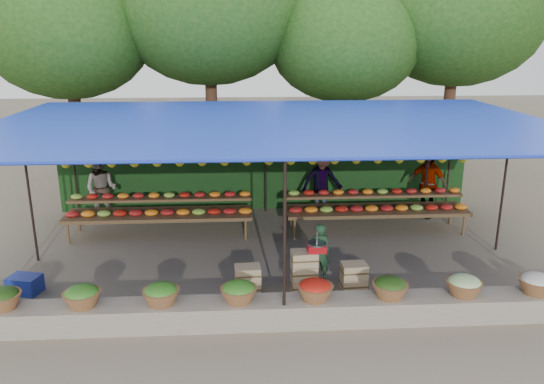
{
  "coord_description": "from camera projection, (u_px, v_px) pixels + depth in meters",
  "views": [
    {
      "loc": [
        -0.63,
        -10.25,
        4.4
      ],
      "look_at": [
        -0.0,
        0.2,
        1.31
      ],
      "focal_mm": 35.0,
      "sensor_mm": 36.0,
      "label": 1
    }
  ],
  "objects": [
    {
      "name": "ground",
      "position": [
        273.0,
        255.0,
        11.09
      ],
      "size": [
        60.0,
        60.0,
        0.0
      ],
      "primitive_type": "plane",
      "color": "#685E4C",
      "rests_on": "ground"
    },
    {
      "name": "stone_curb",
      "position": [
        283.0,
        312.0,
        8.4
      ],
      "size": [
        10.6,
        0.55,
        0.4
      ],
      "primitive_type": "cube",
      "color": "#70665A",
      "rests_on": "ground"
    },
    {
      "name": "stall_canopy",
      "position": [
        272.0,
        128.0,
        10.4
      ],
      "size": [
        10.8,
        6.6,
        2.82
      ],
      "color": "black",
      "rests_on": "ground"
    },
    {
      "name": "produce_baskets",
      "position": [
        277.0,
        291.0,
        8.29
      ],
      "size": [
        8.98,
        0.58,
        0.34
      ],
      "color": "brown",
      "rests_on": "stone_curb"
    },
    {
      "name": "netting_backdrop",
      "position": [
        265.0,
        162.0,
        13.75
      ],
      "size": [
        10.6,
        0.06,
        2.5
      ],
      "primitive_type": "cube",
      "color": "#1C4117",
      "rests_on": "ground"
    },
    {
      "name": "tree_row",
      "position": [
        277.0,
        25.0,
        15.62
      ],
      "size": [
        16.51,
        5.5,
        7.12
      ],
      "color": "#371F14",
      "rests_on": "ground"
    },
    {
      "name": "fruit_table_left",
      "position": [
        160.0,
        209.0,
        12.07
      ],
      "size": [
        4.21,
        0.95,
        0.93
      ],
      "color": "#44331B",
      "rests_on": "ground"
    },
    {
      "name": "fruit_table_right",
      "position": [
        376.0,
        205.0,
        12.36
      ],
      "size": [
        4.21,
        0.95,
        0.93
      ],
      "color": "#44331B",
      "rests_on": "ground"
    },
    {
      "name": "crate_counter",
      "position": [
        302.0,
        275.0,
        9.42
      ],
      "size": [
        2.37,
        0.37,
        0.77
      ],
      "color": "#9E7E5A",
      "rests_on": "ground"
    },
    {
      "name": "weighing_scale",
      "position": [
        317.0,
        247.0,
        9.28
      ],
      "size": [
        0.34,
        0.34,
        0.36
      ],
      "color": "red",
      "rests_on": "crate_counter"
    },
    {
      "name": "vendor_seated",
      "position": [
        319.0,
        253.0,
        9.77
      ],
      "size": [
        0.41,
        0.27,
        1.13
      ],
      "primitive_type": "imported",
      "rotation": [
        0.0,
        0.0,
        3.15
      ],
      "color": "#1C3D24",
      "rests_on": "ground"
    },
    {
      "name": "customer_left",
      "position": [
        101.0,
        189.0,
        12.94
      ],
      "size": [
        0.9,
        0.76,
        1.63
      ],
      "primitive_type": "imported",
      "rotation": [
        0.0,
        0.0,
        -0.21
      ],
      "color": "slate",
      "rests_on": "ground"
    },
    {
      "name": "customer_mid",
      "position": [
        322.0,
        182.0,
        13.29
      ],
      "size": [
        1.29,
        0.95,
        1.78
      ],
      "primitive_type": "imported",
      "rotation": [
        0.0,
        0.0,
        0.28
      ],
      "color": "slate",
      "rests_on": "ground"
    },
    {
      "name": "customer_right",
      "position": [
        427.0,
        184.0,
        13.23
      ],
      "size": [
        1.02,
        0.98,
        1.7
      ],
      "primitive_type": "imported",
      "rotation": [
        0.0,
        0.0,
        -0.74
      ],
      "color": "slate",
      "rests_on": "ground"
    },
    {
      "name": "blue_crate_back",
      "position": [
        25.0,
        284.0,
        9.41
      ],
      "size": [
        0.61,
        0.5,
        0.32
      ],
      "primitive_type": "cube",
      "rotation": [
        0.0,
        0.0,
        -0.25
      ],
      "color": "navy",
      "rests_on": "ground"
    }
  ]
}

